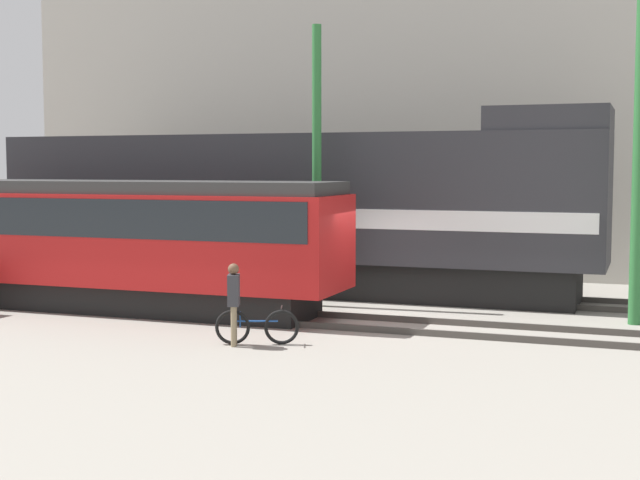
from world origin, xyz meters
TOP-DOWN VIEW (x-y plane):
  - ground_plane at (0.00, 0.00)m, footprint 120.00×120.00m
  - track_near at (0.00, -0.97)m, footprint 60.00×1.50m
  - track_far at (0.00, 3.59)m, footprint 60.00×1.51m
  - building_backdrop at (0.00, 11.34)m, footprint 30.06×6.00m
  - freight_locomotive at (-2.89, 3.59)m, footprint 17.19×3.04m
  - streetcar at (-6.28, -0.97)m, footprint 12.49×2.54m
  - bicycle at (-0.79, -3.73)m, footprint 1.59×0.71m
  - person at (-1.16, -4.02)m, footprint 0.33×0.41m
  - utility_pole_left at (-1.41, 1.31)m, footprint 0.23×0.23m
  - utility_pole_center at (6.23, 1.31)m, footprint 0.28×0.28m

SIDE VIEW (x-z plane):
  - ground_plane at x=0.00m, z-range 0.00..0.00m
  - track_near at x=0.00m, z-range 0.00..0.14m
  - track_far at x=0.00m, z-range 0.00..0.14m
  - bicycle at x=-0.79m, z-range -0.03..0.73m
  - person at x=-1.16m, z-range 0.17..1.82m
  - streetcar at x=-6.28m, z-range 0.23..3.42m
  - freight_locomotive at x=-2.89m, z-range -0.17..4.85m
  - utility_pole_left at x=-1.41m, z-range 0.00..7.06m
  - utility_pole_center at x=6.23m, z-range 0.00..9.34m
  - building_backdrop at x=0.00m, z-range 0.00..13.30m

